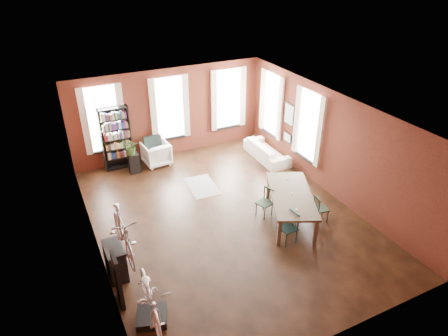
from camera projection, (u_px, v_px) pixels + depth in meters
room at (224, 140)px, 10.94m from camera, size 9.00×9.04×3.22m
dining_table at (290, 207)px, 11.14m from camera, size 2.03×2.67×0.83m
dining_chair_a at (288, 228)px, 10.26m from camera, size 0.44×0.44×0.89m
dining_chair_b at (264, 203)px, 11.29m from camera, size 0.49×0.49×0.85m
dining_chair_c at (321, 209)px, 11.10m from camera, size 0.42×0.42×0.78m
dining_chair_d at (288, 193)px, 11.76m from camera, size 0.49×0.49×0.81m
bookshelf at (116, 138)px, 13.47m from camera, size 1.00×0.32×2.20m
white_armchair at (156, 152)px, 14.00m from camera, size 0.94×0.89×0.89m
cream_sofa at (267, 148)px, 14.37m from camera, size 0.61×2.08×0.81m
striped_rug at (202, 186)px, 12.87m from camera, size 0.94×1.42×0.01m
bike_trainer at (152, 316)px, 8.23m from camera, size 0.77×0.77×0.18m
bike_wall_rack at (118, 280)px, 8.36m from camera, size 0.16×0.60×1.30m
console_table at (115, 261)px, 9.24m from camera, size 0.40×0.80×0.80m
plant_stand at (134, 163)px, 13.53m from camera, size 0.34×0.34×0.68m
plant_by_sofa at (250, 145)px, 15.21m from camera, size 0.34×0.60×0.27m
plant_small at (300, 189)px, 12.59m from camera, size 0.36×0.42×0.13m
bicycle_floor at (148, 281)px, 7.76m from camera, size 0.70×0.99×1.80m
bicycle_hung at (121, 220)px, 7.74m from camera, size 0.47×1.00×1.66m
plant_on_stand at (131, 149)px, 13.24m from camera, size 0.68×0.71×0.43m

